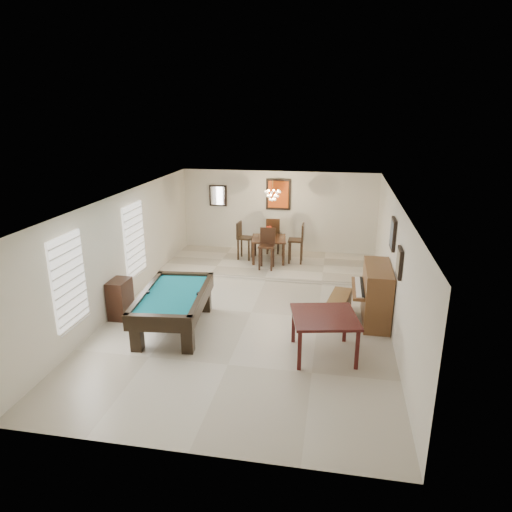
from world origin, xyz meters
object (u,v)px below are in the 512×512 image
(piano_bench, at_px, (339,307))
(chandelier, at_px, (273,192))
(apothecary_chest, at_px, (120,299))
(dining_chair_east, at_px, (296,243))
(dining_chair_south, at_px, (266,249))
(pool_table, at_px, (174,311))
(dining_table, at_px, (269,247))
(dining_chair_north, at_px, (273,235))
(dining_chair_west, at_px, (245,241))
(flower_vase, at_px, (269,230))
(upright_piano, at_px, (370,294))
(square_table, at_px, (324,335))

(piano_bench, relative_size, chandelier, 1.66)
(chandelier, bearing_deg, piano_bench, -58.60)
(apothecary_chest, height_order, dining_chair_east, dining_chair_east)
(apothecary_chest, relative_size, dining_chair_south, 0.76)
(pool_table, xyz_separation_m, dining_table, (1.30, 4.45, 0.13))
(pool_table, height_order, dining_chair_south, dining_chair_south)
(pool_table, xyz_separation_m, dining_chair_east, (2.09, 4.42, 0.31))
(dining_chair_north, bearing_deg, pool_table, 70.67)
(pool_table, distance_m, dining_chair_south, 3.97)
(piano_bench, xyz_separation_m, dining_chair_south, (-2.02, 2.64, 0.41))
(dining_chair_south, distance_m, chandelier, 1.61)
(apothecary_chest, bearing_deg, dining_chair_west, 64.98)
(dining_chair_south, bearing_deg, apothecary_chest, -127.92)
(dining_chair_west, bearing_deg, flower_vase, -88.01)
(dining_table, bearing_deg, chandelier, -57.41)
(pool_table, distance_m, chandelier, 4.84)
(pool_table, relative_size, dining_table, 2.40)
(upright_piano, bearing_deg, dining_chair_north, 123.07)
(dining_chair_north, height_order, dining_chair_west, dining_chair_north)
(chandelier, bearing_deg, upright_piano, -50.61)
(square_table, height_order, dining_chair_east, dining_chair_east)
(pool_table, distance_m, dining_chair_west, 4.54)
(pool_table, bearing_deg, upright_piano, 10.08)
(dining_chair_west, bearing_deg, dining_chair_east, -87.24)
(upright_piano, relative_size, apothecary_chest, 1.72)
(piano_bench, distance_m, chandelier, 4.19)
(piano_bench, height_order, dining_chair_north, dining_chair_north)
(dining_table, height_order, chandelier, chandelier)
(dining_chair_north, bearing_deg, square_table, 101.84)
(apothecary_chest, xyz_separation_m, dining_chair_east, (3.45, 4.08, 0.27))
(square_table, height_order, dining_table, dining_table)
(apothecary_chest, distance_m, flower_vase, 4.94)
(dining_chair_south, xyz_separation_m, dining_chair_north, (-0.03, 1.52, -0.01))
(dining_table, height_order, flower_vase, flower_vase)
(dining_chair_west, bearing_deg, dining_chair_south, -129.70)
(dining_chair_north, bearing_deg, flower_vase, 83.96)
(square_table, height_order, dining_chair_north, dining_chair_north)
(dining_table, height_order, dining_chair_north, dining_chair_north)
(chandelier, bearing_deg, dining_chair_west, 164.23)
(square_table, bearing_deg, dining_table, 109.75)
(dining_chair_south, distance_m, dining_chair_north, 1.52)
(flower_vase, xyz_separation_m, dining_chair_east, (0.79, -0.03, -0.36))
(piano_bench, height_order, dining_chair_west, dining_chair_west)
(flower_vase, distance_m, dining_chair_east, 0.87)
(square_table, xyz_separation_m, flower_vase, (-1.79, 4.97, 0.65))
(square_table, bearing_deg, dining_chair_north, 107.10)
(apothecary_chest, bearing_deg, dining_table, 57.14)
(dining_chair_east, distance_m, chandelier, 1.65)
(apothecary_chest, distance_m, dining_chair_west, 4.60)
(dining_chair_north, distance_m, chandelier, 1.82)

